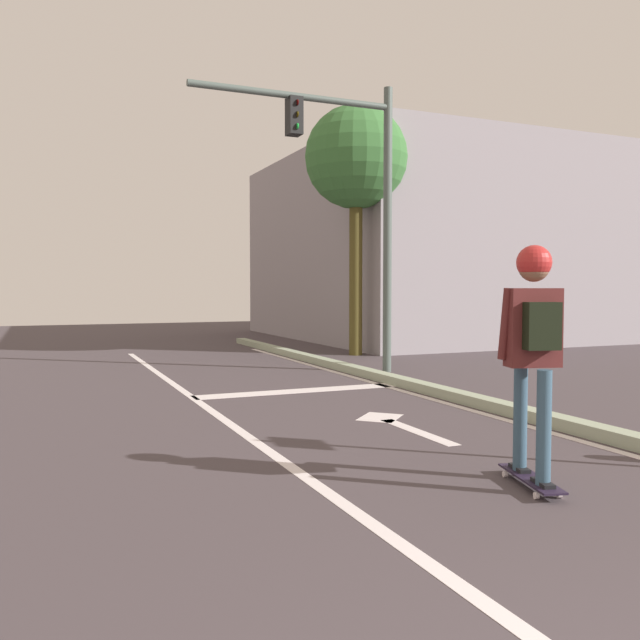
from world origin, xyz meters
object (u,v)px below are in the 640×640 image
Objects in this scene: skateboard at (531,479)px; roadside_tree at (356,160)px; traffic_signal_mast at (350,180)px; skater at (534,328)px.

skateboard is 0.15× the size of roadside_tree.
skateboard is 7.72m from traffic_signal_mast.
roadside_tree is (3.29, 9.71, 4.45)m from skateboard.
roadside_tree is (1.62, 3.01, 1.02)m from traffic_signal_mast.
traffic_signal_mast is 3.56m from roadside_tree.
traffic_signal_mast is at bearing -118.23° from roadside_tree.
skater is 10.78m from roadside_tree.
roadside_tree is at bearing 71.28° from skater.
skater is at bearing -105.92° from skateboard.
roadside_tree reaches higher than traffic_signal_mast.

